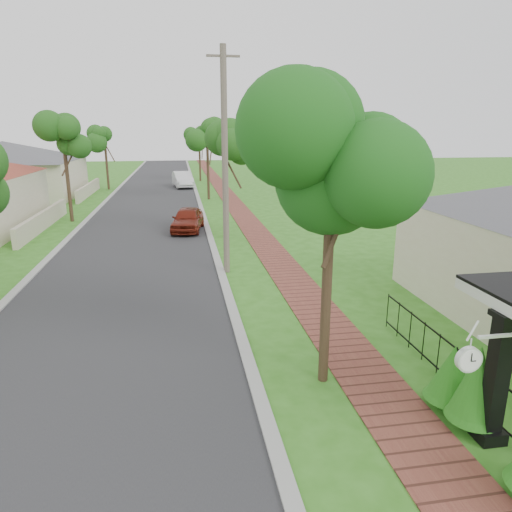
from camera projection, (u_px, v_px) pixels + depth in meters
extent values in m
plane|color=#306E1A|center=(235.00, 431.00, 8.60)|extent=(160.00, 160.00, 0.00)
cube|color=#28282B|center=(144.00, 225.00, 27.13)|extent=(7.00, 120.00, 0.02)
cube|color=#9E9E99|center=(206.00, 223.00, 27.71)|extent=(0.30, 120.00, 0.10)
cube|color=#9E9E99|center=(80.00, 227.00, 26.55)|extent=(0.30, 120.00, 0.10)
cube|color=brown|center=(248.00, 222.00, 28.12)|extent=(1.50, 120.00, 0.03)
cube|color=black|center=(497.00, 378.00, 8.03)|extent=(0.30, 0.30, 2.52)
cube|color=black|center=(488.00, 434.00, 8.34)|extent=(0.48, 0.48, 0.24)
cube|color=black|center=(507.00, 315.00, 7.71)|extent=(0.42, 0.42, 0.10)
cube|color=black|center=(477.00, 365.00, 9.12)|extent=(0.03, 8.00, 0.03)
cube|color=black|center=(472.00, 400.00, 9.34)|extent=(0.03, 8.00, 0.03)
cylinder|color=black|center=(496.00, 403.00, 8.61)|extent=(0.02, 0.02, 1.00)
cylinder|color=black|center=(474.00, 385.00, 9.24)|extent=(0.02, 0.02, 1.00)
cylinder|color=black|center=(455.00, 368.00, 9.88)|extent=(0.02, 0.02, 1.00)
cylinder|color=black|center=(438.00, 354.00, 10.51)|extent=(0.02, 0.02, 1.00)
cylinder|color=black|center=(423.00, 341.00, 11.14)|extent=(0.02, 0.02, 1.00)
cylinder|color=black|center=(410.00, 330.00, 11.78)|extent=(0.02, 0.02, 1.00)
cylinder|color=black|center=(398.00, 320.00, 12.41)|extent=(0.02, 0.02, 1.00)
cylinder|color=black|center=(388.00, 310.00, 13.05)|extent=(0.02, 0.02, 1.00)
cylinder|color=#382619|center=(226.00, 195.00, 23.44)|extent=(0.22, 0.22, 4.55)
sphere|color=#1E4A13|center=(225.00, 147.00, 22.79)|extent=(1.70, 1.70, 1.70)
cylinder|color=#382619|center=(208.00, 169.00, 36.70)|extent=(0.22, 0.22, 4.90)
sphere|color=#1E4A13|center=(207.00, 136.00, 36.00)|extent=(1.70, 1.70, 1.70)
cylinder|color=#382619|center=(200.00, 162.00, 50.10)|extent=(0.22, 0.22, 4.20)
sphere|color=#1E4A13|center=(199.00, 141.00, 49.50)|extent=(1.70, 1.70, 1.70)
cylinder|color=#382619|center=(68.00, 182.00, 27.66)|extent=(0.22, 0.22, 4.90)
sphere|color=#1E4A13|center=(63.00, 138.00, 26.97)|extent=(1.70, 1.70, 1.70)
cylinder|color=#382619|center=(107.00, 165.00, 42.92)|extent=(0.22, 0.22, 4.55)
sphere|color=#1E4A13|center=(105.00, 139.00, 42.27)|extent=(1.70, 1.70, 1.70)
sphere|color=#156B18|center=(473.00, 411.00, 8.59)|extent=(0.78, 0.78, 0.78)
cone|color=#156B18|center=(477.00, 379.00, 8.41)|extent=(0.89, 0.89, 1.35)
sphere|color=#156B18|center=(450.00, 393.00, 9.33)|extent=(0.80, 0.80, 0.80)
cone|color=#156B18|center=(453.00, 370.00, 9.18)|extent=(0.91, 0.91, 1.06)
cube|color=#BFB299|center=(44.00, 220.00, 26.11)|extent=(0.25, 10.00, 1.00)
cube|color=beige|center=(8.00, 179.00, 38.13)|extent=(11.00, 10.00, 3.00)
pyramid|color=#4C4C51|center=(4.00, 151.00, 37.51)|extent=(15.56, 15.56, 1.60)
cube|color=#BFB299|center=(89.00, 190.00, 39.41)|extent=(0.25, 10.00, 1.00)
imported|color=maroon|center=(188.00, 219.00, 25.49)|extent=(2.15, 4.03, 1.30)
imported|color=white|center=(183.00, 180.00, 44.82)|extent=(2.19, 4.78, 1.52)
cylinder|color=#382619|center=(327.00, 279.00, 9.73)|extent=(0.22, 0.22, 4.83)
sphere|color=#20611C|center=(332.00, 157.00, 9.05)|extent=(2.40, 2.40, 2.40)
cylinder|color=#706157|center=(225.00, 165.00, 17.12)|extent=(0.24, 0.24, 8.41)
cube|color=#706157|center=(223.00, 56.00, 16.11)|extent=(1.20, 0.08, 0.08)
cube|color=white|center=(499.00, 336.00, 7.31)|extent=(0.73, 0.05, 0.05)
cylinder|color=white|center=(470.00, 348.00, 7.28)|extent=(0.02, 0.02, 0.31)
cylinder|color=white|center=(469.00, 359.00, 7.33)|extent=(0.44, 0.10, 0.44)
cylinder|color=white|center=(471.00, 361.00, 7.28)|extent=(0.38, 0.01, 0.38)
cylinder|color=white|center=(467.00, 358.00, 7.39)|extent=(0.38, 0.01, 0.38)
cube|color=black|center=(472.00, 358.00, 7.25)|extent=(0.01, 0.01, 0.15)
cube|color=black|center=(474.00, 361.00, 7.28)|extent=(0.09, 0.01, 0.02)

